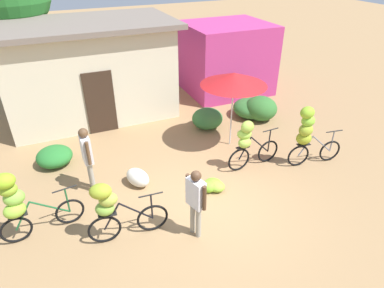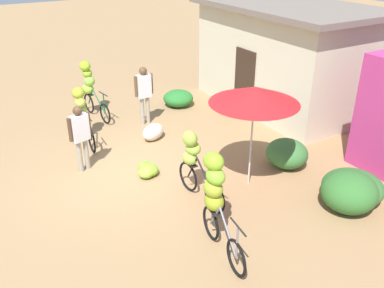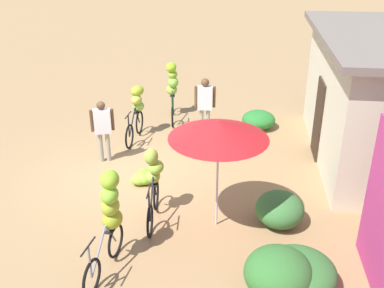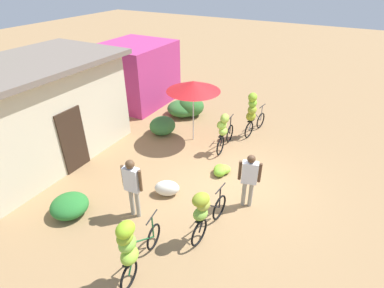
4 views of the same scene
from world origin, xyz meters
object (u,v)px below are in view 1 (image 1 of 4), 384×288
(building_low, at_px, (90,70))
(bicycle_leftmost, at_px, (19,201))
(bicycle_by_shop, at_px, (308,132))
(banana_pile_on_ground, at_px, (212,185))
(produce_sack, at_px, (138,177))
(market_umbrella, at_px, (234,79))
(bicycle_center_loaded, at_px, (248,141))
(person_bystander, at_px, (196,197))
(person_vendor, at_px, (87,153))
(shop_pink, at_px, (226,58))
(bicycle_near_pile, at_px, (113,207))

(building_low, height_order, bicycle_leftmost, building_low)
(bicycle_by_shop, height_order, banana_pile_on_ground, bicycle_by_shop)
(banana_pile_on_ground, relative_size, produce_sack, 1.04)
(market_umbrella, height_order, bicycle_by_shop, market_umbrella)
(bicycle_center_loaded, xyz_separation_m, produce_sack, (-2.90, 0.44, -0.61))
(bicycle_center_loaded, distance_m, person_bystander, 2.81)
(bicycle_by_shop, bearing_deg, person_vendor, 167.68)
(person_bystander, bearing_deg, person_vendor, 125.91)
(building_low, xyz_separation_m, produce_sack, (0.25, -4.74, -1.39))
(shop_pink, height_order, banana_pile_on_ground, shop_pink)
(person_vendor, xyz_separation_m, person_bystander, (1.73, -2.39, -0.07))
(bicycle_near_pile, bearing_deg, produce_sack, 60.97)
(bicycle_near_pile, height_order, person_vendor, person_vendor)
(banana_pile_on_ground, distance_m, person_bystander, 1.74)
(building_low, xyz_separation_m, market_umbrella, (3.35, -3.89, 0.47))
(bicycle_near_pile, xyz_separation_m, person_bystander, (1.55, -0.51, 0.12))
(banana_pile_on_ground, xyz_separation_m, produce_sack, (-1.63, 0.94, 0.09))
(market_umbrella, height_order, person_bystander, market_umbrella)
(bicycle_center_loaded, bearing_deg, shop_pink, 67.60)
(bicycle_near_pile, bearing_deg, bicycle_center_loaded, 17.02)
(building_low, height_order, person_bystander, building_low)
(person_vendor, bearing_deg, banana_pile_on_ground, -24.18)
(market_umbrella, height_order, produce_sack, market_umbrella)
(bicycle_by_shop, bearing_deg, produce_sack, 168.18)
(building_low, distance_m, bicycle_by_shop, 7.35)
(bicycle_near_pile, relative_size, bicycle_by_shop, 0.94)
(building_low, bearing_deg, shop_pink, 1.74)
(banana_pile_on_ground, bearing_deg, bicycle_by_shop, 0.38)
(shop_pink, distance_m, bicycle_near_pile, 8.86)
(bicycle_by_shop, xyz_separation_m, person_vendor, (-5.48, 1.20, 0.03))
(produce_sack, bearing_deg, banana_pile_on_ground, -29.96)
(shop_pink, relative_size, person_vendor, 1.87)
(shop_pink, distance_m, bicycle_center_loaded, 5.80)
(bicycle_near_pile, bearing_deg, building_low, 84.18)
(bicycle_by_shop, xyz_separation_m, banana_pile_on_ground, (-2.78, -0.02, -0.89))
(bicycle_near_pile, xyz_separation_m, bicycle_by_shop, (5.30, 0.68, 0.17))
(shop_pink, relative_size, banana_pile_on_ground, 4.39)
(market_umbrella, relative_size, bicycle_center_loaded, 1.40)
(bicycle_center_loaded, bearing_deg, person_bystander, -143.41)
(bicycle_near_pile, relative_size, bicycle_center_loaded, 1.02)
(building_low, relative_size, bicycle_leftmost, 3.47)
(bicycle_by_shop, bearing_deg, bicycle_center_loaded, 162.34)
(market_umbrella, distance_m, bicycle_near_pile, 4.85)
(shop_pink, xyz_separation_m, market_umbrella, (-2.00, -4.05, 0.74))
(bicycle_leftmost, height_order, banana_pile_on_ground, bicycle_leftmost)
(bicycle_leftmost, height_order, person_vendor, person_vendor)
(shop_pink, height_order, person_vendor, shop_pink)
(shop_pink, relative_size, bicycle_by_shop, 1.82)
(market_umbrella, height_order, person_vendor, market_umbrella)
(building_low, height_order, banana_pile_on_ground, building_low)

